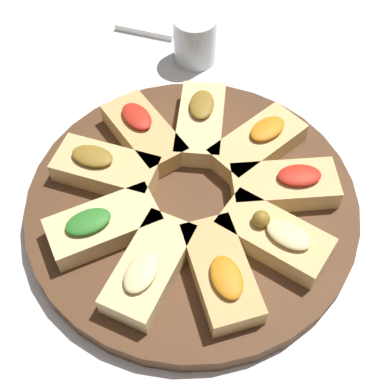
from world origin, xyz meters
The scene contains 13 objects.
ground_plane centered at (0.00, 0.00, 0.00)m, with size 3.00×3.00×0.00m, color white.
serving_board centered at (0.00, 0.00, 0.01)m, with size 0.43×0.43×0.03m, color #51331E.
focaccia_slice_0 centered at (0.02, -0.12, 0.04)m, with size 0.08×0.14×0.04m.
focaccia_slice_1 centered at (0.09, -0.08, 0.04)m, with size 0.14×0.13×0.04m.
focaccia_slice_2 centered at (0.12, -0.01, 0.04)m, with size 0.14×0.07×0.04m.
focaccia_slice_3 centered at (0.09, 0.08, 0.04)m, with size 0.14×0.13×0.04m.
focaccia_slice_4 centered at (0.02, 0.12, 0.04)m, with size 0.08×0.14×0.04m.
focaccia_slice_5 centered at (-0.06, 0.10, 0.04)m, with size 0.12×0.15×0.04m.
focaccia_slice_6 centered at (-0.11, 0.04, 0.04)m, with size 0.15×0.10×0.05m.
focaccia_slice_7 centered at (-0.11, -0.04, 0.04)m, with size 0.15×0.10×0.04m.
focaccia_slice_8 centered at (-0.07, -0.10, 0.04)m, with size 0.12×0.14×0.04m.
water_glass centered at (0.07, -0.29, 0.04)m, with size 0.07×0.07×0.08m, color silver.
napkin_stack centered at (0.17, -0.37, 0.01)m, with size 0.10×0.09×0.01m, color white.
Camera 1 is at (-0.10, 0.38, 0.59)m, focal length 50.00 mm.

